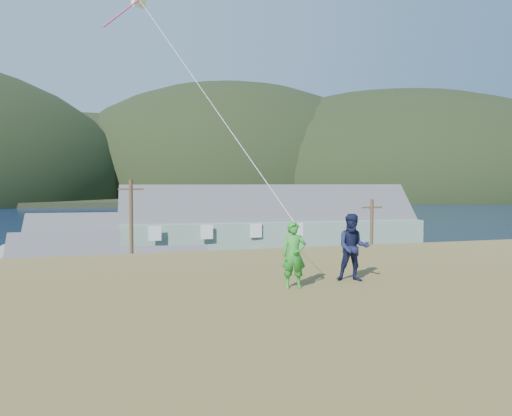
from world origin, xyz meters
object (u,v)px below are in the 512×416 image
at_px(shed_palegreen_near, 65,268).
at_px(kite_flyer_green, 294,255).
at_px(shed_palegreen_far, 83,246).
at_px(shed_white, 164,279).
at_px(wharf, 97,250).
at_px(lodge, 271,231).
at_px(kite_flyer_navy, 353,247).

xyz_separation_m(shed_palegreen_near, kite_flyer_green, (8.51, -33.33, 5.50)).
distance_m(shed_palegreen_near, shed_palegreen_far, 10.98).
distance_m(shed_white, kite_flyer_green, 28.71).
bearing_deg(wharf, shed_palegreen_far, -93.27).
xyz_separation_m(lodge, shed_white, (-12.95, -13.15, -2.24)).
relative_size(wharf, kite_flyer_green, 15.96).
height_order(shed_palegreen_far, kite_flyer_green, kite_flyer_green).
relative_size(wharf, shed_white, 3.44).
height_order(lodge, shed_palegreen_near, lodge).
distance_m(wharf, kite_flyer_navy, 60.37).
distance_m(lodge, shed_palegreen_near, 22.30).
distance_m(shed_palegreen_far, kite_flyer_navy, 45.19).
bearing_deg(shed_palegreen_near, lodge, 20.95).
height_order(wharf, lodge, lodge).
bearing_deg(kite_flyer_navy, wharf, 119.09).
height_order(shed_palegreen_near, kite_flyer_navy, kite_flyer_navy).
bearing_deg(wharf, lodge, -43.88).
height_order(shed_palegreen_near, kite_flyer_green, kite_flyer_green).
relative_size(wharf, kite_flyer_navy, 14.65).
bearing_deg(lodge, wharf, 139.30).
distance_m(lodge, shed_palegreen_far, 20.29).
distance_m(wharf, shed_white, 32.20).
xyz_separation_m(shed_palegreen_near, shed_palegreen_far, (0.74, 10.95, 0.48)).
bearing_deg(shed_palegreen_near, shed_palegreen_far, 86.18).
xyz_separation_m(lodge, shed_palegreen_far, (-20.02, 3.03, -1.42)).
relative_size(wharf, shed_palegreen_far, 2.16).
xyz_separation_m(lodge, shed_palegreen_near, (-20.76, -7.92, -1.90)).
relative_size(shed_palegreen_near, kite_flyer_green, 5.63).
distance_m(shed_white, kite_flyer_navy, 28.43).
bearing_deg(kite_flyer_navy, lodge, 96.40).
bearing_deg(kite_flyer_navy, shed_palegreen_near, 128.13).
xyz_separation_m(wharf, lodge, (19.14, -18.40, 3.96)).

